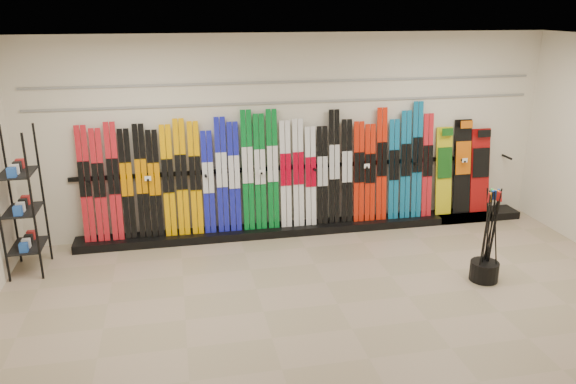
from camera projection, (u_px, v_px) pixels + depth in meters
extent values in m
plane|color=gray|center=(338.00, 304.00, 6.64)|extent=(8.00, 8.00, 0.00)
plane|color=beige|center=(294.00, 135.00, 8.50)|extent=(8.00, 0.00, 8.00)
plane|color=silver|center=(346.00, 43.00, 5.70)|extent=(8.00, 8.00, 0.00)
cube|color=black|center=(310.00, 227.00, 8.79)|extent=(8.00, 0.40, 0.12)
cube|color=red|center=(85.00, 185.00, 7.91)|extent=(0.17, 0.19, 1.68)
cube|color=red|center=(99.00, 186.00, 7.96)|extent=(0.17, 0.19, 1.63)
cube|color=red|center=(114.00, 182.00, 7.99)|extent=(0.17, 0.20, 1.71)
cube|color=black|center=(127.00, 185.00, 8.03)|extent=(0.17, 0.19, 1.61)
cube|color=black|center=(142.00, 182.00, 8.06)|extent=(0.17, 0.19, 1.67)
cube|color=black|center=(155.00, 184.00, 8.11)|extent=(0.17, 0.18, 1.57)
cube|color=#E69C00|center=(168.00, 181.00, 8.14)|extent=(0.17, 0.19, 1.64)
cube|color=#E69C00|center=(182.00, 178.00, 8.17)|extent=(0.17, 0.20, 1.72)
cube|color=#E69C00|center=(195.00, 179.00, 8.21)|extent=(0.17, 0.19, 1.67)
cube|color=#161BA6|center=(208.00, 183.00, 8.26)|extent=(0.17, 0.18, 1.53)
cube|color=#161BA6|center=(222.00, 175.00, 8.28)|extent=(0.17, 0.20, 1.72)
cube|color=#161BA6|center=(234.00, 177.00, 8.32)|extent=(0.17, 0.19, 1.64)
cube|color=#066C23|center=(248.00, 171.00, 8.34)|extent=(0.17, 0.21, 1.81)
cube|color=#066C23|center=(260.00, 172.00, 8.39)|extent=(0.17, 0.20, 1.74)
cube|color=#066C23|center=(273.00, 170.00, 8.42)|extent=(0.17, 0.21, 1.81)
cube|color=silver|center=(286.00, 175.00, 8.47)|extent=(0.17, 0.19, 1.63)
cube|color=silver|center=(298.00, 173.00, 8.51)|extent=(0.17, 0.19, 1.65)
cube|color=silver|center=(311.00, 177.00, 8.56)|extent=(0.17, 0.18, 1.52)
cube|color=black|center=(322.00, 176.00, 8.59)|extent=(0.17, 0.18, 1.52)
cube|color=black|center=(334.00, 167.00, 8.60)|extent=(0.17, 0.20, 1.76)
cube|color=black|center=(347.00, 172.00, 8.66)|extent=(0.17, 0.19, 1.61)
cube|color=red|center=(359.00, 172.00, 8.70)|extent=(0.17, 0.18, 1.57)
cube|color=red|center=(370.00, 173.00, 8.74)|extent=(0.17, 0.18, 1.52)
cube|color=red|center=(382.00, 165.00, 8.75)|extent=(0.17, 0.20, 1.77)
cube|color=#0E5F8B|center=(394.00, 170.00, 8.81)|extent=(0.17, 0.18, 1.58)
cube|color=#0E5F8B|center=(406.00, 165.00, 8.83)|extent=(0.17, 0.20, 1.71)
cube|color=#0E5F8B|center=(417.00, 160.00, 8.86)|extent=(0.17, 0.21, 1.84)
cube|color=red|center=(427.00, 166.00, 8.91)|extent=(0.17, 0.19, 1.65)
cube|color=gold|center=(444.00, 171.00, 9.04)|extent=(0.27, 0.22, 1.42)
cube|color=black|center=(462.00, 167.00, 9.09)|extent=(0.29, 0.24, 1.52)
cube|color=#990C0C|center=(480.00, 171.00, 9.16)|extent=(0.32, 0.21, 1.36)
cube|color=black|center=(22.00, 202.00, 7.20)|extent=(0.40, 0.60, 1.92)
cylinder|color=black|center=(484.00, 271.00, 7.19)|extent=(0.36, 0.36, 0.25)
cylinder|color=black|center=(496.00, 237.00, 7.01)|extent=(0.12, 0.14, 1.17)
cylinder|color=black|center=(485.00, 238.00, 6.99)|extent=(0.10, 0.16, 1.17)
cylinder|color=black|center=(488.00, 235.00, 7.07)|extent=(0.09, 0.12, 1.18)
cylinder|color=black|center=(487.00, 233.00, 7.13)|extent=(0.09, 0.14, 1.17)
cylinder|color=black|center=(484.00, 238.00, 6.98)|extent=(0.11, 0.08, 1.18)
cylinder|color=black|center=(492.00, 235.00, 7.08)|extent=(0.03, 0.09, 1.18)
cylinder|color=black|center=(490.00, 235.00, 7.08)|extent=(0.04, 0.04, 1.18)
cylinder|color=black|center=(487.00, 234.00, 7.11)|extent=(0.14, 0.08, 1.18)
cylinder|color=black|center=(493.00, 236.00, 7.04)|extent=(0.03, 0.11, 1.18)
cylinder|color=black|center=(490.00, 234.00, 7.10)|extent=(0.11, 0.08, 1.18)
cylinder|color=black|center=(493.00, 233.00, 7.12)|extent=(0.15, 0.08, 1.17)
cube|color=gray|center=(294.00, 102.00, 8.32)|extent=(7.60, 0.02, 0.03)
cube|color=gray|center=(294.00, 82.00, 8.23)|extent=(7.60, 0.02, 0.03)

